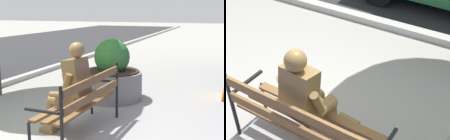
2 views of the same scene
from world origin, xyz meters
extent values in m
plane|color=#9E9B93|center=(0.00, 0.00, 0.00)|extent=(80.00, 80.00, 0.00)
cube|color=brown|center=(0.26, -0.28, 0.45)|extent=(1.70, 0.16, 0.04)
cube|color=brown|center=(0.26, -0.10, 0.45)|extent=(1.70, 0.16, 0.04)
cube|color=brown|center=(0.27, 0.08, 0.45)|extent=(1.70, 0.16, 0.04)
cube|color=brown|center=(0.25, -0.37, 0.62)|extent=(1.70, 0.09, 0.11)
cube|color=brown|center=(0.25, -0.37, 0.84)|extent=(1.70, 0.09, 0.11)
cylinder|color=black|center=(-0.61, 0.13, 0.23)|extent=(0.04, 0.04, 0.45)
cylinder|color=black|center=(-0.63, -0.34, 0.47)|extent=(0.04, 0.04, 0.95)
cube|color=black|center=(-0.62, -0.07, 0.62)|extent=(0.05, 0.48, 0.03)
cylinder|color=black|center=(1.15, 0.08, 0.23)|extent=(0.04, 0.04, 0.45)
cylinder|color=black|center=(1.13, -0.39, 0.47)|extent=(0.04, 0.04, 0.95)
cube|color=black|center=(1.14, -0.12, 0.62)|extent=(0.05, 0.48, 0.03)
cube|color=olive|center=(0.19, -0.04, 0.56)|extent=(0.38, 0.36, 0.16)
cube|color=olive|center=(0.18, -0.14, 0.88)|extent=(0.39, 0.33, 0.55)
sphere|color=olive|center=(0.18, -0.15, 1.26)|extent=(0.22, 0.22, 0.22)
cylinder|color=olive|center=(-0.03, -0.09, 0.83)|extent=(0.11, 0.19, 0.29)
cylinder|color=olive|center=(-0.03, 0.05, 0.66)|extent=(0.11, 0.27, 0.10)
cylinder|color=olive|center=(0.40, -0.14, 0.83)|extent=(0.11, 0.19, 0.29)
cylinder|color=olive|center=(0.43, -0.01, 0.66)|extent=(0.11, 0.27, 0.10)
cylinder|color=olive|center=(0.12, 0.11, 0.52)|extent=(0.17, 0.38, 0.14)
cylinder|color=olive|center=(0.14, 0.29, 0.25)|extent=(0.11, 0.11, 0.50)
cube|color=olive|center=(0.15, 0.35, 0.04)|extent=(0.14, 0.25, 0.07)
cylinder|color=olive|center=(0.30, 0.09, 0.52)|extent=(0.17, 0.38, 0.14)
cylinder|color=olive|center=(0.32, 0.27, 0.25)|extent=(0.11, 0.11, 0.50)
cube|color=olive|center=(0.33, 0.33, 0.04)|extent=(0.14, 0.25, 0.07)
cube|color=olive|center=(0.46, 0.35, 0.08)|extent=(0.30, 0.21, 0.16)
cylinder|color=gray|center=(2.18, 0.09, 0.28)|extent=(1.22, 1.22, 0.57)
cylinder|color=#38281C|center=(2.18, 0.09, 0.58)|extent=(1.10, 1.10, 0.03)
sphere|color=#387A33|center=(2.18, 0.09, 0.87)|extent=(0.72, 0.72, 0.72)
camera|label=1|loc=(-3.65, -2.10, 1.81)|focal=50.18mm
camera|label=2|loc=(1.77, -2.10, 3.06)|focal=53.20mm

